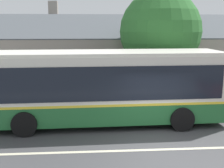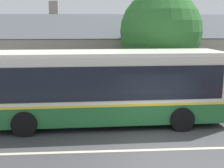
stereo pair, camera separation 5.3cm
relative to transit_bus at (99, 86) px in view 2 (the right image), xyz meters
name	(u,v)px [view 2 (the right image)]	position (x,y,z in m)	size (l,w,h in m)	color
ground_plane	(163,150)	(2.17, -2.90, -1.72)	(300.00, 300.00, 0.00)	#424244
sidewalk_far	(137,102)	(2.17, 3.10, -1.64)	(60.00, 3.00, 0.15)	#9E9E99
lane_divider_stripe	(163,150)	(2.17, -2.90, -1.71)	(60.00, 0.16, 0.01)	beige
community_building	(135,57)	(3.08, 10.22, 0.12)	(23.79, 9.72, 6.16)	gray
transit_bus	(99,86)	(0.00, 0.00, 0.00)	(10.98, 2.97, 3.20)	#236633
bench_down_street	(72,96)	(-1.41, 2.84, -1.14)	(1.90, 0.51, 0.94)	brown
street_tree_primary	(160,34)	(3.64, 4.28, 2.10)	(4.70, 4.70, 6.29)	#4C3828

